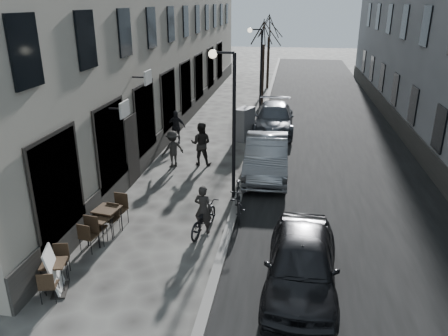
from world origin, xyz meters
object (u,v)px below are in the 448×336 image
(bistro_set_b, at_px, (100,227))
(moped, at_px, (238,200))
(pedestrian_mid, at_px, (173,149))
(car_mid, at_px, (266,156))
(pedestrian_far, at_px, (176,127))
(car_far, at_px, (274,118))
(tree_near, at_px, (264,32))
(pedestrian_near, at_px, (201,144))
(streetlamp_near, at_px, (229,110))
(tree_far, at_px, (269,27))
(car_near, at_px, (301,263))
(utility_cabinet, at_px, (245,124))
(bistro_set_c, at_px, (108,218))
(bicycle, at_px, (203,218))
(sign_board, at_px, (55,274))
(streetlamp_far, at_px, (258,62))
(bistro_set_a, at_px, (55,272))

(bistro_set_b, xyz_separation_m, moped, (3.74, 2.16, 0.11))
(pedestrian_mid, bearing_deg, car_mid, 133.07)
(pedestrian_far, height_order, car_far, pedestrian_far)
(bistro_set_b, height_order, car_mid, car_mid)
(tree_near, relative_size, pedestrian_near, 3.12)
(streetlamp_near, relative_size, tree_far, 0.89)
(pedestrian_far, distance_m, moped, 8.25)
(tree_far, relative_size, car_near, 1.35)
(utility_cabinet, distance_m, pedestrian_far, 3.40)
(bistro_set_c, relative_size, utility_cabinet, 1.05)
(utility_cabinet, relative_size, bicycle, 0.92)
(streetlamp_near, distance_m, pedestrian_near, 4.17)
(streetlamp_near, distance_m, utility_cabinet, 7.25)
(car_far, bearing_deg, bistro_set_b, -111.05)
(tree_near, relative_size, car_mid, 1.21)
(pedestrian_near, distance_m, moped, 5.05)
(car_mid, bearing_deg, car_near, -81.83)
(utility_cabinet, distance_m, bicycle, 9.49)
(bicycle, distance_m, moped, 1.49)
(sign_board, relative_size, bicycle, 0.66)
(pedestrian_near, relative_size, car_mid, 0.39)
(streetlamp_far, xyz_separation_m, moped, (0.52, -13.45, -2.60))
(streetlamp_far, distance_m, car_near, 17.34)
(tree_far, xyz_separation_m, bicycle, (-0.46, -23.62, -4.20))
(tree_far, distance_m, bistro_set_b, 25.18)
(tree_far, distance_m, bistro_set_c, 24.73)
(moped, bearing_deg, bicycle, -136.45)
(streetlamp_near, bearing_deg, pedestrian_mid, 135.78)
(streetlamp_near, xyz_separation_m, sign_board, (-3.30, -5.98, -2.69))
(tree_near, height_order, bistro_set_b, tree_near)
(streetlamp_near, xyz_separation_m, car_far, (1.17, 8.55, -2.43))
(bistro_set_a, xyz_separation_m, moped, (3.91, 4.39, 0.14))
(pedestrian_mid, relative_size, car_mid, 0.33)
(utility_cabinet, distance_m, car_near, 12.14)
(bistro_set_b, relative_size, pedestrian_near, 0.85)
(pedestrian_far, xyz_separation_m, car_mid, (4.60, -3.46, -0.04))
(utility_cabinet, bearing_deg, tree_far, 113.36)
(streetlamp_far, height_order, car_far, streetlamp_far)
(streetlamp_near, xyz_separation_m, pedestrian_far, (-3.43, 5.79, -2.35))
(pedestrian_near, bearing_deg, tree_near, -95.86)
(pedestrian_near, height_order, car_far, pedestrian_near)
(bistro_set_c, relative_size, car_mid, 0.36)
(streetlamp_near, height_order, streetlamp_far, same)
(bistro_set_a, distance_m, pedestrian_mid, 8.54)
(tree_far, height_order, pedestrian_mid, tree_far)
(bistro_set_a, xyz_separation_m, pedestrian_near, (1.76, 8.95, 0.50))
(tree_near, distance_m, bicycle, 18.12)
(bistro_set_b, xyz_separation_m, pedestrian_mid, (0.47, 6.28, 0.32))
(bistro_set_a, xyz_separation_m, bistro_set_b, (0.18, 2.23, 0.04))
(bistro_set_a, height_order, bistro_set_b, bistro_set_b)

